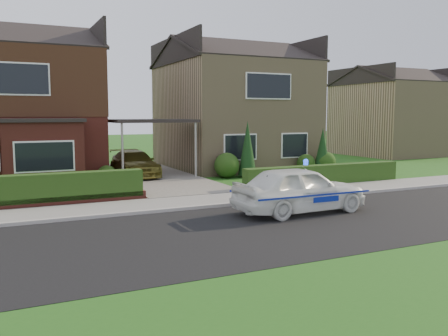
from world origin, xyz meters
TOP-DOWN VIEW (x-y plane):
  - ground at (0.00, 0.00)m, footprint 120.00×120.00m
  - road at (0.00, 0.00)m, footprint 60.00×6.00m
  - kerb at (0.00, 3.05)m, footprint 60.00×0.16m
  - sidewalk at (0.00, 4.10)m, footprint 60.00×2.00m
  - grass_verge at (0.00, -5.00)m, footprint 60.00×4.00m
  - driveway at (0.00, 11.00)m, footprint 3.80×12.00m
  - house_left at (-5.78, 13.90)m, footprint 7.50×9.53m
  - house_right at (5.80, 13.99)m, footprint 7.50×8.06m
  - carport_link at (0.00, 10.95)m, footprint 3.80×3.00m
  - dwarf_wall at (-5.80, 5.30)m, footprint 7.70×0.25m
  - hedge_left at (-5.80, 5.45)m, footprint 7.50×0.55m
  - hedge_right at (5.80, 5.35)m, footprint 7.50×0.55m
  - shrub_left_mid at (-4.00, 9.30)m, footprint 1.32×1.32m
  - shrub_left_near at (-2.40, 9.60)m, footprint 0.84×0.84m
  - shrub_right_near at (3.20, 9.40)m, footprint 1.20×1.20m
  - shrub_right_mid at (7.80, 9.50)m, footprint 0.96×0.96m
  - shrub_right_far at (8.80, 9.20)m, footprint 1.08×1.08m
  - conifer_a at (4.20, 9.20)m, footprint 0.90×0.90m
  - conifer_b at (8.60, 9.20)m, footprint 0.90×0.90m
  - neighbour_right at (20.00, 16.00)m, footprint 6.50×7.00m
  - police_car at (1.74, 1.22)m, footprint 3.88×4.26m
  - driveway_car at (-0.80, 11.08)m, footprint 1.71×4.08m
  - potted_plant_b at (-2.50, 6.11)m, footprint 0.53×0.51m
  - potted_plant_c at (-2.50, 7.45)m, footprint 0.67×0.67m

SIDE VIEW (x-z plane):
  - ground at x=0.00m, z-range 0.00..0.00m
  - road at x=0.00m, z-range -0.01..0.01m
  - grass_verge at x=0.00m, z-range -0.01..0.01m
  - hedge_left at x=-5.80m, z-range -0.45..0.45m
  - hedge_right at x=5.80m, z-range -0.40..0.40m
  - sidewalk at x=0.00m, z-range 0.00..0.10m
  - kerb at x=0.00m, z-range 0.00..0.12m
  - driveway at x=0.00m, z-range 0.00..0.12m
  - dwarf_wall at x=-5.80m, z-range 0.00..0.36m
  - potted_plant_b at x=-2.50m, z-range 0.00..0.75m
  - shrub_left_near at x=-2.40m, z-range 0.00..0.84m
  - potted_plant_c at x=-2.50m, z-range 0.00..0.86m
  - shrub_right_mid at x=7.80m, z-range 0.00..0.96m
  - shrub_right_far at x=8.80m, z-range 0.00..1.08m
  - shrub_right_near at x=3.20m, z-range 0.00..1.20m
  - shrub_left_mid at x=-4.00m, z-range 0.00..1.32m
  - driveway_car at x=-0.80m, z-range 0.12..1.30m
  - police_car at x=1.74m, z-range -0.08..1.52m
  - conifer_b at x=8.60m, z-range 0.00..2.20m
  - conifer_a at x=4.20m, z-range 0.00..2.60m
  - neighbour_right at x=20.00m, z-range 0.00..5.20m
  - carport_link at x=0.00m, z-range 1.27..4.04m
  - house_right at x=5.80m, z-range 0.04..7.29m
  - house_left at x=-5.78m, z-range 0.19..7.44m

